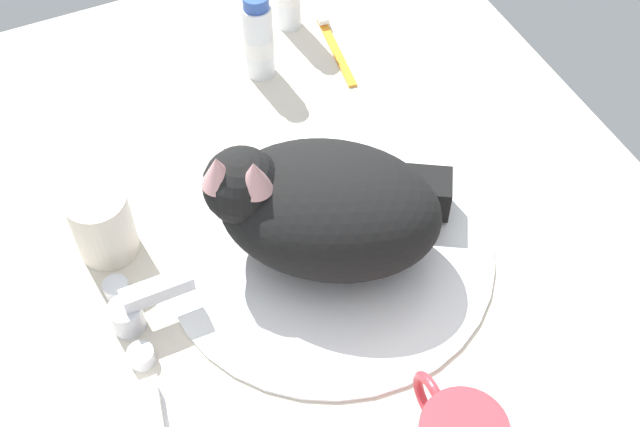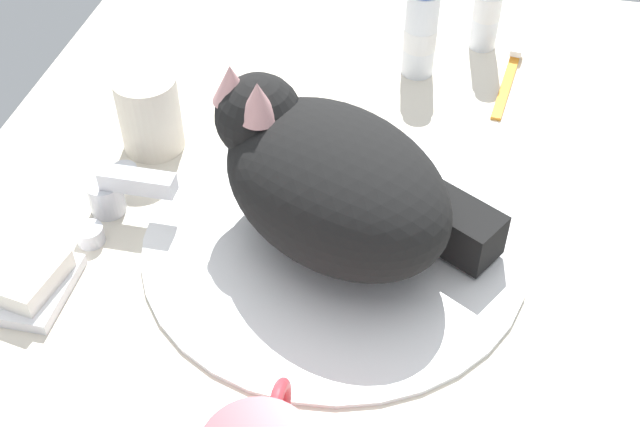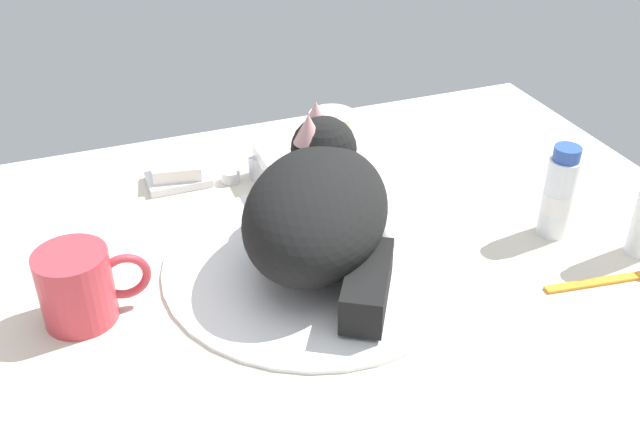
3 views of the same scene
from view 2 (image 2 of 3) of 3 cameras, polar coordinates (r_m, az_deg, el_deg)
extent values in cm
cube|color=beige|center=(81.71, 1.00, -2.84)|extent=(110.00, 82.50, 3.00)
cylinder|color=white|center=(80.27, 1.02, -1.86)|extent=(37.87, 37.87, 0.99)
cylinder|color=silver|center=(85.60, -14.74, 1.12)|extent=(3.60, 3.60, 3.61)
cube|color=silver|center=(82.32, -12.66, 2.20)|extent=(2.00, 7.65, 2.00)
cylinder|color=silver|center=(83.34, -15.82, -1.45)|extent=(2.80, 2.80, 1.80)
cylinder|color=silver|center=(89.21, -13.53, 2.67)|extent=(2.80, 2.80, 1.80)
ellipsoid|color=black|center=(75.28, 1.09, 1.94)|extent=(27.59, 29.54, 13.36)
sphere|color=black|center=(77.54, -4.31, 6.79)|extent=(11.70, 11.70, 8.42)
ellipsoid|color=white|center=(77.74, -3.43, 5.07)|extent=(6.91, 7.13, 4.63)
cone|color=#DB9E9E|center=(73.48, -4.37, 7.88)|extent=(5.27, 5.27, 3.79)
cone|color=#DB9E9E|center=(75.94, -6.25, 9.07)|extent=(5.27, 5.27, 3.79)
cube|color=black|center=(79.37, 8.34, -0.20)|extent=(10.52, 13.25, 4.69)
ellipsoid|color=white|center=(84.85, 2.86, 3.54)|extent=(6.14, 6.65, 4.22)
torus|color=#C63842|center=(63.38, -2.69, -14.06)|extent=(5.89, 1.00, 5.89)
cylinder|color=silver|center=(91.13, -11.87, 6.88)|extent=(6.82, 6.82, 8.88)
cube|color=white|center=(80.41, -19.36, -4.95)|extent=(9.00, 6.40, 1.20)
cube|color=white|center=(79.25, -19.63, -4.18)|extent=(7.71, 5.95, 2.06)
cylinder|color=white|center=(101.43, 7.04, 12.38)|extent=(3.99, 3.99, 10.88)
cylinder|color=white|center=(101.71, 7.02, 12.12)|extent=(4.07, 4.07, 2.72)
cylinder|color=white|center=(107.43, 11.72, 14.31)|extent=(3.45, 3.45, 12.79)
cylinder|color=white|center=(107.74, 11.67, 14.02)|extent=(3.52, 3.52, 3.20)
cube|color=orange|center=(103.57, 12.96, 8.93)|extent=(15.00, 3.15, 0.80)
cube|color=white|center=(108.50, 13.61, 11.08)|extent=(2.37, 1.72, 0.80)
camera|label=1|loc=(0.40, -99.78, 33.62)|focal=46.83mm
camera|label=3|loc=(0.65, 76.49, 7.93)|focal=40.96mm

